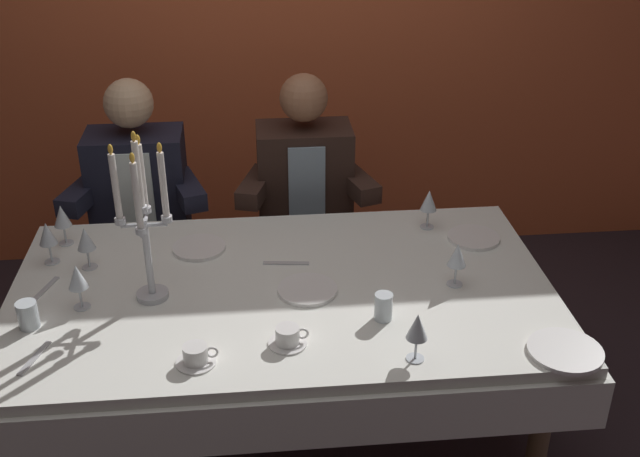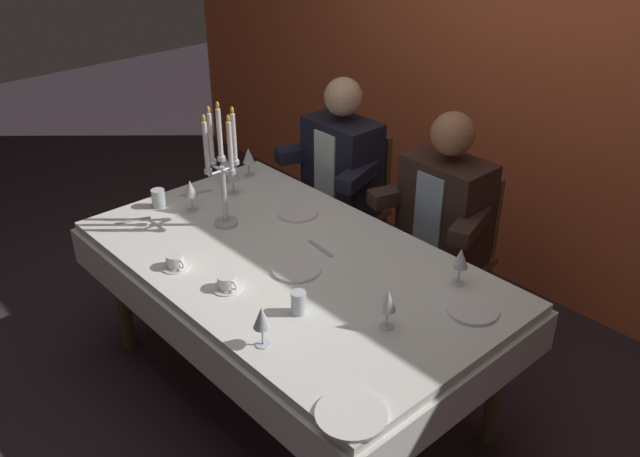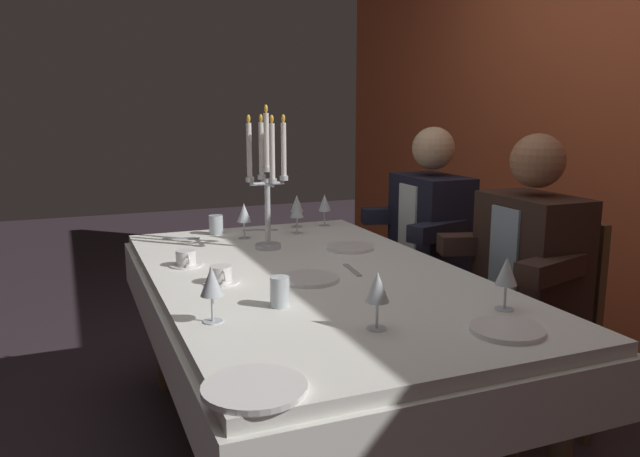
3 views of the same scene
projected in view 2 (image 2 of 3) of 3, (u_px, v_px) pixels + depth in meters
ground_plane at (294, 388)px, 3.32m from camera, size 12.00×12.00×0.00m
back_wall at (526, 53)px, 3.64m from camera, size 6.00×0.12×2.70m
dining_table at (291, 282)px, 3.02m from camera, size 1.94×1.14×0.74m
candelabra at (222, 169)px, 3.10m from camera, size 0.19×0.19×0.61m
dinner_plate_0 at (472, 310)px, 2.62m from camera, size 0.20×0.20×0.01m
dinner_plate_1 at (297, 213)px, 3.33m from camera, size 0.20×0.20×0.01m
dinner_plate_2 at (297, 269)px, 2.88m from camera, size 0.21×0.21×0.01m
dinner_plate_3 at (351, 415)px, 2.14m from camera, size 0.23×0.23×0.01m
wine_glass_0 at (262, 319)px, 2.39m from camera, size 0.07×0.07×0.16m
wine_glass_1 at (249, 156)px, 3.66m from camera, size 0.07×0.07×0.16m
wine_glass_2 at (232, 173)px, 3.47m from camera, size 0.07×0.07×0.16m
wine_glass_3 at (461, 259)px, 2.74m from camera, size 0.07×0.07×0.16m
wine_glass_4 at (388, 301)px, 2.49m from camera, size 0.07×0.07×0.16m
wine_glass_5 at (190, 190)px, 3.31m from camera, size 0.07×0.07×0.16m
wine_glass_6 at (224, 162)px, 3.60m from camera, size 0.07×0.07×0.16m
water_tumbler_0 at (299, 303)px, 2.60m from camera, size 0.06×0.06×0.09m
water_tumbler_1 at (158, 198)px, 3.38m from camera, size 0.07×0.07×0.09m
coffee_cup_0 at (227, 283)px, 2.75m from camera, size 0.13×0.12×0.06m
coffee_cup_1 at (175, 262)px, 2.89m from camera, size 0.13×0.12×0.06m
spoon_0 at (321, 248)px, 3.04m from camera, size 0.17×0.04×0.01m
spoon_1 at (196, 193)px, 3.53m from camera, size 0.07×0.17×0.01m
fork_2 at (133, 221)px, 3.26m from camera, size 0.07×0.17×0.01m
seated_diner_0 at (343, 164)px, 3.87m from camera, size 0.63×0.48×1.24m
seated_diner_1 at (446, 209)px, 3.39m from camera, size 0.63×0.48×1.24m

